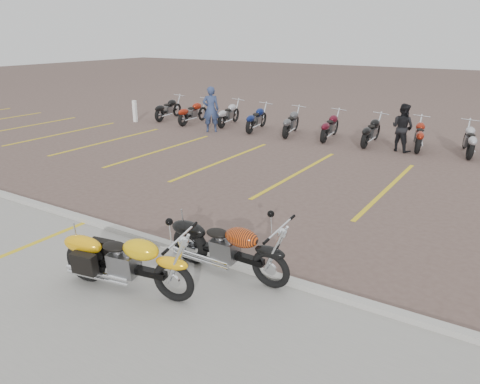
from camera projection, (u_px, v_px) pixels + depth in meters
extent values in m
plane|color=brown|center=(222.00, 215.00, 10.87)|extent=(100.00, 100.00, 0.00)
cube|color=#9E9B93|center=(59.00, 305.00, 7.28)|extent=(60.00, 5.00, 0.01)
cube|color=#ADAAA3|center=(165.00, 244.00, 9.26)|extent=(60.00, 0.18, 0.12)
torus|color=black|center=(175.00, 282.00, 7.28)|extent=(0.72, 0.24, 0.71)
torus|color=black|center=(87.00, 262.00, 7.91)|extent=(0.78, 0.31, 0.76)
cube|color=black|center=(129.00, 268.00, 7.57)|extent=(1.43, 0.37, 0.11)
cube|color=slate|center=(126.00, 264.00, 7.57)|extent=(0.51, 0.40, 0.37)
ellipsoid|color=yellow|center=(143.00, 249.00, 7.33)|extent=(0.69, 0.45, 0.33)
ellipsoid|color=black|center=(117.00, 246.00, 7.53)|extent=(0.47, 0.35, 0.13)
torus|color=black|center=(272.00, 269.00, 7.68)|extent=(0.70, 0.13, 0.70)
torus|color=black|center=(192.00, 245.00, 8.54)|extent=(0.75, 0.19, 0.75)
cube|color=black|center=(230.00, 253.00, 8.09)|extent=(1.41, 0.15, 0.11)
cube|color=slate|center=(227.00, 249.00, 8.09)|extent=(0.46, 0.33, 0.37)
ellipsoid|color=black|center=(244.00, 237.00, 7.80)|extent=(0.63, 0.35, 0.32)
ellipsoid|color=black|center=(220.00, 233.00, 8.08)|extent=(0.42, 0.29, 0.13)
imported|color=navy|center=(211.00, 109.00, 19.56)|extent=(0.83, 0.78, 1.90)
imported|color=black|center=(402.00, 128.00, 16.40)|extent=(0.98, 0.87, 1.69)
cube|color=white|center=(135.00, 111.00, 21.87)|extent=(0.17, 0.17, 1.00)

